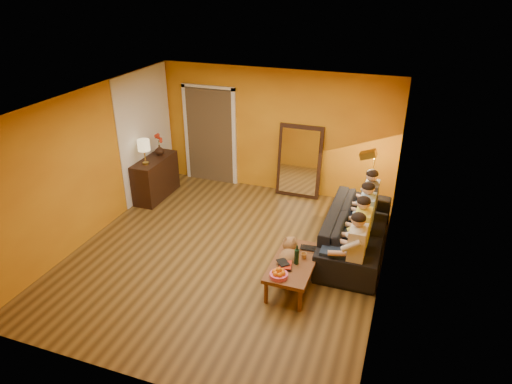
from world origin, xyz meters
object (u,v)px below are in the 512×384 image
(person_far_right, at_px, (370,202))
(wine_bottle, at_px, (297,255))
(tumbler, at_px, (304,256))
(table_lamp, at_px, (144,152))
(person_mid_right, at_px, (366,216))
(sofa, at_px, (356,230))
(person_far_left, at_px, (356,250))
(coffee_table, at_px, (293,273))
(sideboard, at_px, (156,178))
(person_mid_left, at_px, (362,232))
(floor_lamp, at_px, (371,189))
(mirror_frame, at_px, (299,161))
(vase, at_px, (160,150))
(laptop, at_px, (311,250))
(dog, at_px, (289,260))

(person_far_right, bearing_deg, wine_bottle, -111.89)
(tumbler, bearing_deg, table_lamp, 157.10)
(person_mid_right, xyz_separation_m, wine_bottle, (-0.81, -1.47, -0.03))
(sofa, height_order, person_far_left, person_far_left)
(sofa, bearing_deg, coffee_table, 150.99)
(sideboard, bearing_deg, person_mid_left, -13.97)
(sofa, distance_m, person_far_left, 1.04)
(floor_lamp, bearing_deg, mirror_frame, 156.89)
(table_lamp, xyz_separation_m, wine_bottle, (3.56, -1.70, -0.53))
(mirror_frame, relative_size, vase, 7.27)
(wine_bottle, distance_m, laptop, 0.44)
(sideboard, height_order, sofa, sideboard)
(table_lamp, xyz_separation_m, person_far_left, (4.37, -1.34, -0.49))
(mirror_frame, relative_size, dog, 2.18)
(sofa, relative_size, person_far_right, 2.01)
(sofa, relative_size, dog, 3.51)
(sideboard, distance_m, person_far_left, 4.67)
(person_mid_left, bearing_deg, person_mid_right, 90.00)
(sideboard, xyz_separation_m, person_mid_right, (4.37, -0.54, 0.18))
(mirror_frame, height_order, vase, mirror_frame)
(sideboard, bearing_deg, sofa, -8.55)
(coffee_table, height_order, laptop, laptop)
(person_mid_right, distance_m, laptop, 1.28)
(mirror_frame, distance_m, coffee_table, 3.17)
(person_mid_right, xyz_separation_m, person_far_right, (0.00, 0.55, 0.00))
(mirror_frame, bearing_deg, person_mid_left, -53.91)
(laptop, bearing_deg, table_lamp, 155.41)
(vase, bearing_deg, person_mid_left, -17.02)
(floor_lamp, relative_size, person_mid_right, 1.18)
(sofa, height_order, laptop, sofa)
(person_mid_left, xyz_separation_m, wine_bottle, (-0.81, -0.92, -0.03))
(mirror_frame, distance_m, tumbler, 3.05)
(coffee_table, bearing_deg, tumbler, 45.36)
(person_far_left, relative_size, person_mid_left, 1.00)
(table_lamp, distance_m, floor_lamp, 4.40)
(person_mid_right, bearing_deg, person_far_right, 90.00)
(person_far_left, bearing_deg, sofa, 97.41)
(dog, relative_size, tumbler, 7.54)
(person_mid_right, bearing_deg, laptop, -122.53)
(wine_bottle, bearing_deg, sofa, 63.54)
(wine_bottle, bearing_deg, laptop, 72.00)
(dog, bearing_deg, mirror_frame, 101.82)
(sofa, bearing_deg, vase, 78.18)
(person_mid_left, distance_m, wine_bottle, 1.22)
(sofa, distance_m, tumbler, 1.35)
(vase, bearing_deg, person_mid_right, -10.21)
(sofa, distance_m, person_mid_right, 0.30)
(mirror_frame, bearing_deg, vase, -163.43)
(tumbler, xyz_separation_m, vase, (-3.63, 2.08, 0.49))
(table_lamp, bearing_deg, wine_bottle, -25.57)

